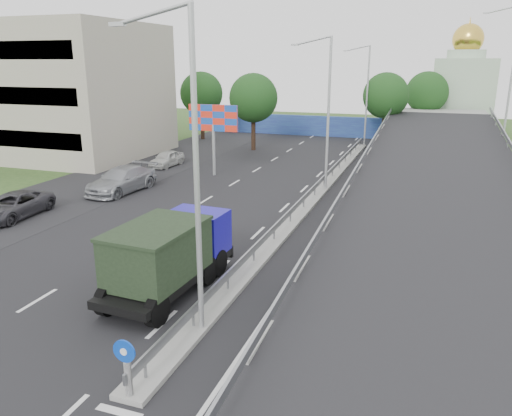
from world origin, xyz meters
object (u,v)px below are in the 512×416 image
at_px(parked_car_c, 13,206).
at_px(lamp_post_far, 365,90).
at_px(sign_bollard, 127,368).
at_px(parked_car_d, 122,180).
at_px(lamp_post_mid, 326,106).
at_px(church, 462,90).
at_px(dump_truck, 170,252).
at_px(lamp_post_near, 190,160).
at_px(billboard, 213,122).
at_px(parked_car_e, 167,159).

bearing_deg(parked_car_c, lamp_post_far, 60.22).
relative_size(lamp_post_far, parked_car_c, 1.98).
bearing_deg(sign_bollard, parked_car_d, 124.22).
bearing_deg(parked_car_d, lamp_post_mid, 25.54).
relative_size(lamp_post_mid, parked_car_c, 1.98).
height_order(church, dump_truck, church).
xyz_separation_m(sign_bollard, parked_car_d, (-12.88, 18.93, -0.18)).
bearing_deg(lamp_post_near, church, 79.62).
xyz_separation_m(billboard, parked_car_e, (-5.25, 1.81, -3.51)).
xyz_separation_m(lamp_post_mid, billboard, (-9.11, 2.00, -1.62)).
height_order(lamp_post_mid, parked_car_d, lamp_post_mid).
height_order(sign_bollard, dump_truck, dump_truck).
distance_m(church, parked_car_d, 45.34).
bearing_deg(parked_car_e, church, 53.49).
bearing_deg(lamp_post_near, sign_bollard, -91.64).
distance_m(sign_bollard, parked_car_c, 19.39).
distance_m(sign_bollard, dump_truck, 6.73).
xyz_separation_m(church, parked_car_e, (-24.25, -30.19, -4.63)).
height_order(lamp_post_near, lamp_post_far, same).
height_order(lamp_post_mid, dump_truck, lamp_post_mid).
relative_size(lamp_post_mid, billboard, 1.83).
bearing_deg(dump_truck, parked_car_e, 122.86).
relative_size(lamp_post_mid, church, 0.73).
bearing_deg(parked_car_d, billboard, 65.54).
bearing_deg(billboard, parked_car_e, 160.92).
bearing_deg(parked_car_e, lamp_post_near, -56.66).
height_order(church, billboard, church).
bearing_deg(billboard, parked_car_d, -119.35).
distance_m(lamp_post_near, billboard, 23.87).
bearing_deg(parked_car_c, billboard, 61.57).
bearing_deg(parked_car_d, lamp_post_far, 67.34).
xyz_separation_m(lamp_post_far, dump_truck, (-2.30, -37.49, -4.20)).
relative_size(lamp_post_far, dump_truck, 1.50).
xyz_separation_m(dump_truck, parked_car_c, (-13.19, 5.46, -0.90)).
xyz_separation_m(lamp_post_far, parked_car_c, (-15.49, -32.02, -5.10)).
xyz_separation_m(parked_car_c, parked_car_d, (2.51, 7.13, 0.14)).
xyz_separation_m(lamp_post_far, parked_car_d, (-12.99, -24.89, -4.96)).
bearing_deg(lamp_post_far, lamp_post_near, -90.00).
bearing_deg(church, parked_car_d, -120.46).
bearing_deg(lamp_post_mid, billboard, 167.62).
bearing_deg(parked_car_d, church, 64.43).
relative_size(sign_bollard, lamp_post_near, 0.17).
relative_size(billboard, parked_car_e, 1.39).
xyz_separation_m(lamp_post_near, parked_car_d, (-12.99, 15.11, -4.96)).
bearing_deg(parked_car_c, sign_bollard, -41.46).
height_order(dump_truck, parked_car_c, dump_truck).
bearing_deg(parked_car_c, lamp_post_near, -31.20).
xyz_separation_m(lamp_post_near, dump_truck, (-2.30, 2.51, -4.20)).
bearing_deg(sign_bollard, lamp_post_far, 89.86).
relative_size(lamp_post_mid, dump_truck, 1.50).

